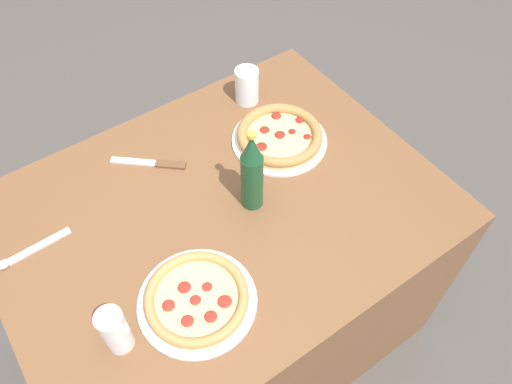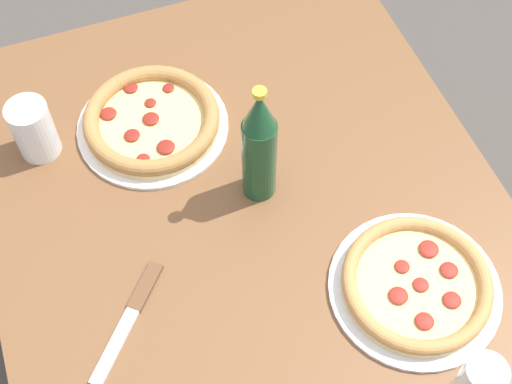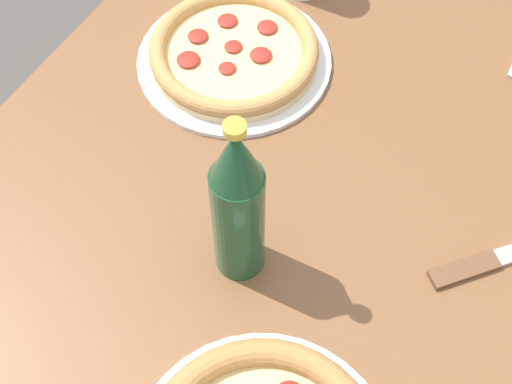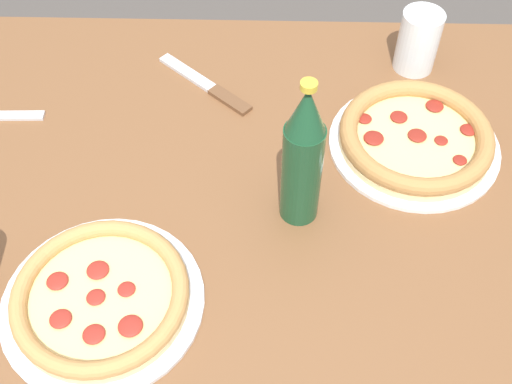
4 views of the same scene
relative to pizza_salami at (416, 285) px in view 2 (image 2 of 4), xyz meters
The scene contains 7 objects.
ground_plane 0.82m from the pizza_salami, 133.45° to the right, with size 8.00×8.00×0.00m, color #4C4742.
table 0.49m from the pizza_salami, 133.45° to the right, with size 1.19×0.91×0.75m.
pizza_salami is the anchor object (origin of this frame).
pizza_pepperoni 0.57m from the pizza_salami, 146.60° to the right, with size 0.29×0.29×0.04m.
glass_cola 0.73m from the pizza_salami, 133.74° to the right, with size 0.08×0.08×0.12m.
beer_bottle 0.35m from the pizza_salami, 148.31° to the right, with size 0.06×0.06×0.27m.
knife 0.47m from the pizza_salami, 104.33° to the right, with size 0.18×0.16×0.01m.
Camera 2 is at (0.58, -0.21, 1.83)m, focal length 50.00 mm.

